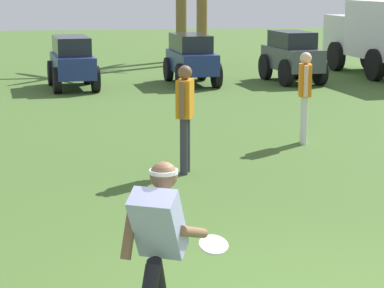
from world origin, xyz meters
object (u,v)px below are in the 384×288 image
object	(u,v)px
parked_car_slot_b	(72,61)
parked_car_slot_d	(292,55)
teammate_near_sideline	(185,109)
teammate_midfield	(305,89)
frisbee_thrower	(158,246)
parked_car_slot_c	(191,57)
frisbee_in_flight	(214,245)

from	to	relation	value
parked_car_slot_b	parked_car_slot_d	size ratio (longest dim) A/B	1.02
teammate_near_sideline	teammate_midfield	distance (m)	2.88
frisbee_thrower	teammate_near_sideline	distance (m)	5.25
parked_car_slot_c	frisbee_thrower	bearing A→B (deg)	-99.97
frisbee_thrower	parked_car_slot_c	xyz separation A→B (m)	(2.61, 14.86, -0.07)
teammate_midfield	parked_car_slot_c	distance (m)	8.00
teammate_near_sideline	parked_car_slot_c	distance (m)	9.84
teammate_near_sideline	teammate_midfield	xyz separation A→B (m)	(2.31, 1.73, 0.00)
frisbee_thrower	frisbee_in_flight	distance (m)	0.86
frisbee_thrower	parked_car_slot_b	distance (m)	14.54
teammate_near_sideline	parked_car_slot_d	distance (m)	10.62
frisbee_in_flight	parked_car_slot_d	xyz separation A→B (m)	(4.89, 14.18, 0.20)
frisbee_in_flight	parked_car_slot_b	distance (m)	13.95
frisbee_in_flight	parked_car_slot_b	size ratio (longest dim) A/B	0.12
teammate_midfield	parked_car_slot_c	size ratio (longest dim) A/B	0.63
parked_car_slot_c	parked_car_slot_d	size ratio (longest dim) A/B	1.01
teammate_midfield	parked_car_slot_d	size ratio (longest dim) A/B	0.64
frisbee_thrower	teammate_midfield	distance (m)	7.63
parked_car_slot_c	teammate_near_sideline	bearing A→B (deg)	-99.55
frisbee_in_flight	teammate_midfield	xyz separation A→B (m)	(2.75, 6.27, 0.40)
frisbee_thrower	parked_car_slot_d	size ratio (longest dim) A/B	0.57
frisbee_in_flight	parked_car_slot_b	world-z (taller)	parked_car_slot_b
frisbee_in_flight	teammate_midfield	bearing A→B (deg)	66.28
teammate_near_sideline	parked_car_slot_c	world-z (taller)	teammate_near_sideline
frisbee_thrower	teammate_midfield	world-z (taller)	teammate_midfield
teammate_midfield	parked_car_slot_c	world-z (taller)	teammate_midfield
frisbee_thrower	frisbee_in_flight	bearing A→B (deg)	49.12
teammate_near_sideline	parked_car_slot_d	xyz separation A→B (m)	(4.45, 9.64, -0.20)
frisbee_thrower	parked_car_slot_c	world-z (taller)	frisbee_thrower
teammate_midfield	parked_car_slot_d	distance (m)	8.20
frisbee_in_flight	parked_car_slot_c	size ratio (longest dim) A/B	0.12
frisbee_thrower	frisbee_in_flight	size ratio (longest dim) A/B	4.86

